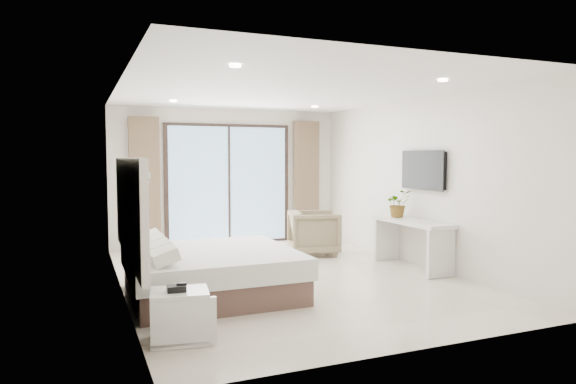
% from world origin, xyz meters
% --- Properties ---
extents(ground, '(6.20, 6.20, 0.00)m').
position_xyz_m(ground, '(0.00, 0.00, 0.00)').
color(ground, beige).
rests_on(ground, ground).
extents(room_shell, '(4.62, 6.22, 2.72)m').
position_xyz_m(room_shell, '(-0.20, 0.68, 1.58)').
color(room_shell, silver).
rests_on(room_shell, ground).
extents(bed, '(2.05, 1.95, 0.71)m').
position_xyz_m(bed, '(-1.28, -0.58, 0.30)').
color(bed, brown).
rests_on(bed, ground).
extents(nightstand, '(0.60, 0.52, 0.49)m').
position_xyz_m(nightstand, '(-1.94, -2.05, 0.25)').
color(nightstand, silver).
rests_on(nightstand, ground).
extents(phone, '(0.19, 0.15, 0.06)m').
position_xyz_m(phone, '(-1.97, -2.07, 0.52)').
color(phone, black).
rests_on(phone, nightstand).
extents(console_desk, '(0.49, 1.56, 0.77)m').
position_xyz_m(console_desk, '(2.04, -0.22, 0.56)').
color(console_desk, silver).
rests_on(console_desk, ground).
extents(plant, '(0.47, 0.51, 0.35)m').
position_xyz_m(plant, '(2.04, 0.17, 0.94)').
color(plant, '#33662D').
rests_on(plant, console_desk).
extents(armchair, '(0.99, 1.02, 0.87)m').
position_xyz_m(armchair, '(1.11, 1.40, 0.43)').
color(armchair, '#7D6F51').
rests_on(armchair, ground).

